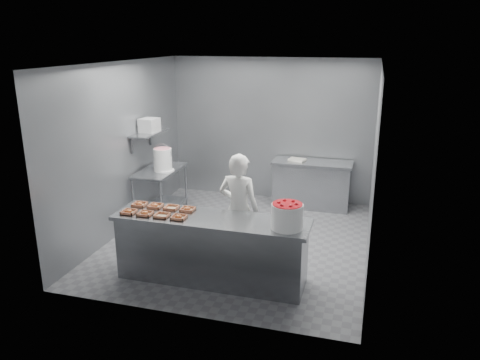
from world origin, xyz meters
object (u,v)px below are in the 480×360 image
Objects in this scene: tray_1 at (145,213)px; worker at (239,210)px; tray_3 at (179,217)px; glaze_bucket at (163,159)px; back_counter at (311,184)px; tray_6 at (171,208)px; tray_7 at (187,209)px; appliance at (149,125)px; service_counter at (211,249)px; strawberry_tub at (287,215)px; tray_2 at (162,215)px; prep_table at (161,186)px; tray_4 at (140,204)px; tray_0 at (129,212)px; tray_5 at (155,206)px.

worker is at bearing 34.93° from tray_1.
glaze_bucket is (-1.16, 2.04, 0.19)m from tray_3.
tray_6 is (-1.53, -3.10, 0.47)m from back_counter.
tray_7 is at bearing -56.19° from glaze_bucket.
tray_1 is 0.39m from tray_6.
tray_1 is 2.46m from appliance.
back_counter is at bearing 74.52° from service_counter.
strawberry_tub is (1.41, -0.23, 0.15)m from tray_7.
worker is (0.83, 0.75, -0.10)m from tray_2.
prep_table is 3.79× the size of appliance.
tray_4 is (-1.11, 0.15, 0.47)m from service_counter.
tray_0 is at bearing -147.88° from tray_6.
glaze_bucket is at bearing 111.46° from tray_5.
tray_4 is at bearing -180.00° from tray_6.
appliance is (-0.27, 0.10, 0.57)m from glaze_bucket.
tray_1 is at bearing -177.89° from strawberry_tub.
tray_0 is 1.00× the size of tray_4.
tray_5 is at bearing -57.04° from appliance.
tray_4 is 2.11m from appliance.
glaze_bucket reaches higher than service_counter.
appliance is (-1.19, 1.83, 0.76)m from tray_6.
tray_0 is 2.09m from glaze_bucket.
tray_1 is 1.00× the size of tray_6.
tray_5 is (-0.24, 0.30, 0.00)m from tray_2.
strawberry_tub reaches higher than tray_7.
appliance is at bearing -155.02° from back_counter.
tray_1 is at bearing -117.47° from back_counter.
glaze_bucket reaches higher than tray_4.
tray_0 is 0.48× the size of strawberry_tub.
appliance reaches higher than back_counter.
tray_6 is at bearing 171.91° from strawberry_tub.
back_counter is 8.01× the size of tray_7.
appliance reaches higher than tray_7.
tray_4 is 0.11× the size of worker.
back_counter is 3.82× the size of strawberry_tub.
tray_6 is 0.24m from tray_7.
prep_table is 6.40× the size of tray_7.
tray_3 and tray_7 have the same top height.
tray_0 is (-2.01, -3.40, 0.47)m from back_counter.
back_counter is at bearing 29.10° from glaze_bucket.
worker reaches higher than tray_4.
tray_5 is 0.38× the size of glaze_bucket.
tray_1 is (-0.87, -0.15, 0.47)m from service_counter.
tray_5 is at bearing 51.64° from tray_0.
worker is at bearing 139.94° from strawberry_tub.
tray_3 is 0.59× the size of appliance.
tray_3 is at bearing -177.18° from strawberry_tub.
worker is at bearing -36.01° from prep_table.
appliance is at bearing 117.45° from tray_5.
back_counter is at bearing 92.04° from strawberry_tub.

